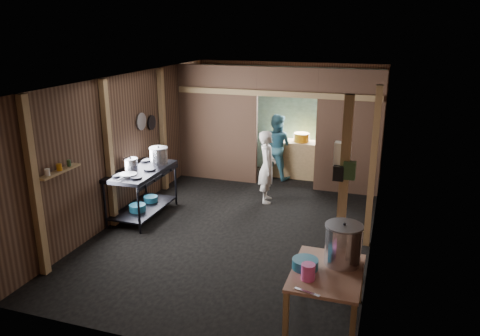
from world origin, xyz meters
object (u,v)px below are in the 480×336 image
(gas_range, at_px, (142,193))
(stock_pot, at_px, (343,245))
(prep_table, at_px, (326,296))
(yellow_tub, at_px, (301,137))
(cook, at_px, (267,167))
(pink_bucket, at_px, (308,272))
(stove_pot_large, at_px, (159,156))

(gas_range, distance_m, stock_pot, 4.33)
(prep_table, relative_size, yellow_tub, 3.12)
(cook, bearing_deg, prep_table, -167.87)
(yellow_tub, bearing_deg, prep_table, -75.70)
(stock_pot, bearing_deg, cook, 118.77)
(prep_table, distance_m, yellow_tub, 5.61)
(gas_range, bearing_deg, cook, 36.15)
(pink_bucket, xyz_separation_m, cook, (-1.53, 3.88, -0.03))
(stock_pot, bearing_deg, gas_range, 153.56)
(pink_bucket, relative_size, cook, 0.13)
(stove_pot_large, bearing_deg, pink_bucket, -39.93)
(stock_pot, distance_m, cook, 3.86)
(gas_range, xyz_separation_m, yellow_tub, (2.33, 3.24, 0.49))
(prep_table, bearing_deg, cook, 115.31)
(gas_range, height_order, prep_table, gas_range)
(cook, bearing_deg, stock_pot, -164.40)
(gas_range, distance_m, pink_bucket, 4.29)
(stove_pot_large, bearing_deg, gas_range, -113.33)
(stove_pot_large, bearing_deg, cook, 30.24)
(prep_table, height_order, cook, cook)
(stock_pot, xyz_separation_m, cook, (-1.85, 3.38, -0.18))
(prep_table, relative_size, stock_pot, 2.12)
(gas_range, bearing_deg, yellow_tub, 54.24)
(prep_table, xyz_separation_m, stock_pot, (0.14, 0.24, 0.58))
(pink_bucket, bearing_deg, stove_pot_large, 140.07)
(stove_pot_large, bearing_deg, yellow_tub, 52.76)
(stove_pot_large, height_order, pink_bucket, stove_pot_large)
(cook, bearing_deg, pink_bucket, -171.66)
(yellow_tub, relative_size, cook, 0.25)
(pink_bucket, bearing_deg, prep_table, 54.47)
(stove_pot_large, bearing_deg, prep_table, -35.80)
(stove_pot_large, height_order, cook, cook)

